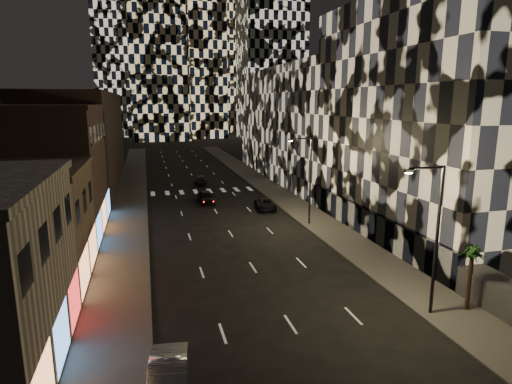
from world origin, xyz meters
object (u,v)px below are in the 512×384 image
car_silver_parked (168,379)px  car_dark_midlane (206,197)px  car_dark_rightlane (265,205)px  palm_tree (472,257)px  car_dark_oncoming (201,180)px  streetlight_far (308,175)px  streetlight_near (434,230)px

car_silver_parked → car_dark_midlane: size_ratio=1.04×
car_dark_midlane → car_dark_rightlane: 8.24m
car_silver_parked → palm_tree: palm_tree is taller
palm_tree → car_dark_rightlane: bearing=100.7°
car_dark_oncoming → palm_tree: size_ratio=1.14×
streetlight_far → car_dark_rightlane: size_ratio=1.96×
car_dark_oncoming → car_dark_midlane: bearing=93.2°
streetlight_near → streetlight_far: 20.00m
car_silver_parked → car_dark_oncoming: (7.70, 49.17, -0.12)m
car_dark_midlane → palm_tree: size_ratio=1.14×
streetlight_far → car_dark_midlane: size_ratio=1.95×
streetlight_far → car_silver_parked: size_ratio=1.88×
streetlight_near → car_dark_midlane: streetlight_near is taller
palm_tree → car_silver_parked: bearing=-169.8°
streetlight_far → streetlight_near: bearing=-90.0°
car_dark_midlane → car_dark_rightlane: bearing=-40.5°
car_dark_midlane → streetlight_near: bearing=-76.2°
streetlight_near → car_dark_oncoming: streetlight_near is taller
car_dark_midlane → palm_tree: (11.59, -32.63, 2.71)m
streetlight_far → car_dark_rightlane: (-2.49, 7.27, -4.71)m
car_dark_oncoming → palm_tree: bearing=110.6°
streetlight_far → palm_tree: 20.44m
streetlight_near → car_silver_parked: 16.58m
car_dark_oncoming → car_dark_rightlane: 19.19m
car_silver_parked → palm_tree: bearing=16.5°
car_dark_rightlane → streetlight_near: bearing=-79.7°
car_silver_parked → car_dark_midlane: car_silver_parked is taller
car_dark_midlane → streetlight_far: bearing=-56.0°
palm_tree → car_dark_oncoming: bearing=103.0°
streetlight_near → car_dark_midlane: (-8.89, 32.45, -4.56)m
streetlight_near → car_dark_rightlane: 27.79m
car_dark_midlane → car_dark_rightlane: car_dark_midlane is taller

